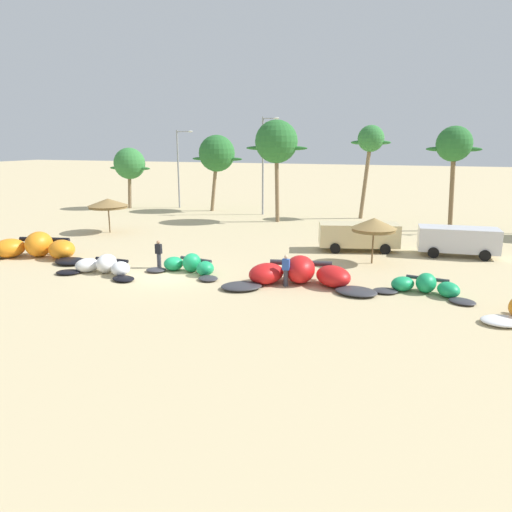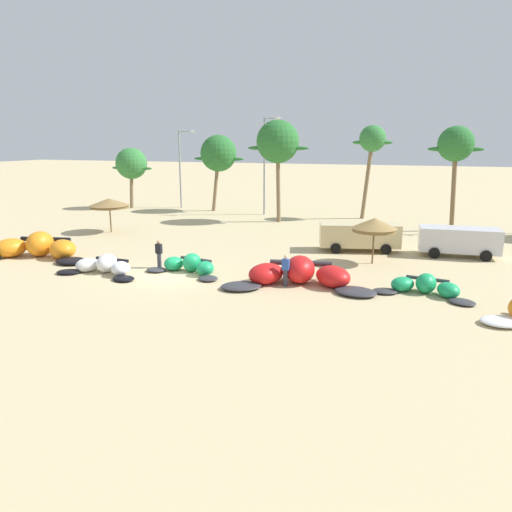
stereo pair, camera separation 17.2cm
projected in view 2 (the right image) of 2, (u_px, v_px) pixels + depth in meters
name	position (u px, v px, depth m)	size (l,w,h in m)	color
ground_plane	(168.00, 276.00, 26.07)	(260.00, 260.00, 0.00)	#C6B284
kite_far_left	(37.00, 248.00, 29.99)	(7.87, 4.58, 1.59)	black
kite_left	(104.00, 266.00, 26.43)	(5.23, 2.47, 1.04)	black
kite_left_of_center	(189.00, 266.00, 26.57)	(4.85, 2.64, 1.06)	#333338
kite_center	(299.00, 275.00, 24.30)	(7.92, 4.37, 1.41)	#333338
kite_right_of_center	(425.00, 287.00, 22.86)	(4.87, 2.58, 0.95)	#333338
beach_umbrella_near_van	(109.00, 203.00, 37.90)	(3.16, 3.16, 2.73)	brown
beach_umbrella_middle	(374.00, 225.00, 28.10)	(2.68, 2.68, 2.76)	brown
parked_van	(457.00, 239.00, 30.23)	(4.91, 2.38, 1.84)	silver
parked_car_second	(358.00, 235.00, 31.78)	(5.51, 3.19, 1.84)	beige
person_near_kites	(159.00, 254.00, 27.52)	(0.36, 0.24, 1.62)	#383842
person_by_umbrellas	(286.00, 270.00, 24.01)	(0.36, 0.24, 1.62)	#383842
palm_leftmost	(131.00, 164.00, 51.15)	(4.99, 3.32, 6.48)	#7F6647
palm_left	(218.00, 154.00, 48.77)	(5.56, 3.70, 7.78)	#7F6647
palm_left_of_gap	(278.00, 142.00, 41.88)	(5.64, 3.76, 9.00)	#7F6647
palm_center_left	(372.00, 141.00, 43.47)	(3.61, 2.41, 8.59)	#7F6647
palm_center_right	(456.00, 146.00, 37.49)	(4.17, 2.78, 8.34)	brown
lamppost_west	(181.00, 164.00, 51.42)	(1.95, 0.24, 8.29)	gray
lamppost_west_center	(266.00, 161.00, 46.51)	(1.70, 0.24, 9.41)	gray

